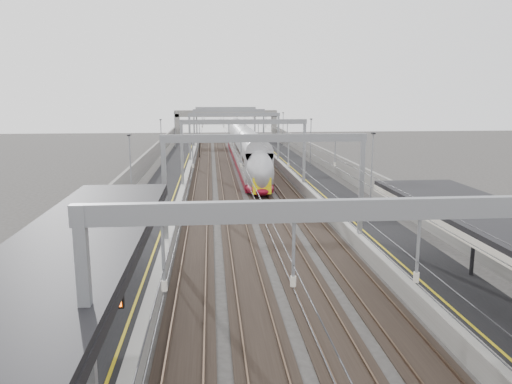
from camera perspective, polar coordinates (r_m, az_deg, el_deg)
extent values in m
cube|color=black|center=(55.02, -9.94, 0.89)|extent=(4.00, 120.00, 1.00)
cube|color=black|center=(55.99, 6.60, 1.15)|extent=(4.00, 120.00, 1.00)
cube|color=black|center=(54.91, -6.29, 0.48)|extent=(2.40, 140.00, 0.08)
cube|color=brown|center=(54.92, -7.04, 0.56)|extent=(0.07, 140.00, 0.14)
cube|color=brown|center=(54.89, -5.54, 0.58)|extent=(0.07, 140.00, 0.14)
cube|color=black|center=(54.93, -3.16, 0.53)|extent=(2.40, 140.00, 0.08)
cube|color=brown|center=(54.90, -3.91, 0.61)|extent=(0.07, 140.00, 0.14)
cube|color=brown|center=(54.95, -2.41, 0.64)|extent=(0.07, 140.00, 0.14)
cube|color=black|center=(55.12, -0.04, 0.58)|extent=(2.40, 140.00, 0.08)
cube|color=brown|center=(55.04, -0.79, 0.66)|extent=(0.07, 140.00, 0.14)
cube|color=brown|center=(55.17, 0.71, 0.69)|extent=(0.07, 140.00, 0.14)
cube|color=black|center=(55.47, 3.05, 0.63)|extent=(2.40, 140.00, 0.08)
cube|color=brown|center=(55.35, 2.31, 0.71)|extent=(0.07, 140.00, 0.14)
cube|color=brown|center=(55.56, 3.78, 0.74)|extent=(0.07, 140.00, 0.14)
cube|color=gray|center=(12.70, -18.65, -16.05)|extent=(0.28, 0.28, 6.60)
cube|color=gray|center=(11.80, 11.59, -1.99)|extent=(13.00, 0.25, 0.50)
cube|color=gray|center=(31.65, -10.41, 0.48)|extent=(0.28, 0.28, 6.60)
cube|color=gray|center=(32.97, 11.96, 0.84)|extent=(0.28, 0.28, 6.60)
cube|color=gray|center=(31.29, 1.02, 6.18)|extent=(13.00, 0.25, 0.50)
cube|color=gray|center=(51.40, -8.45, 4.51)|extent=(0.28, 0.28, 6.60)
cube|color=gray|center=(52.22, 5.53, 4.68)|extent=(0.28, 0.28, 6.60)
cube|color=gray|center=(51.18, -1.42, 8.03)|extent=(13.00, 0.25, 0.50)
cube|color=gray|center=(71.29, -7.58, 6.30)|extent=(0.28, 0.28, 6.60)
cube|color=gray|center=(71.88, 2.57, 6.42)|extent=(0.28, 0.28, 6.60)
cube|color=gray|center=(71.13, -2.51, 8.84)|extent=(13.00, 0.25, 0.50)
cube|color=gray|center=(91.22, -7.09, 7.31)|extent=(0.28, 0.28, 6.60)
cube|color=gray|center=(91.69, 0.87, 7.40)|extent=(0.28, 0.28, 6.60)
cube|color=gray|center=(91.10, -3.12, 9.29)|extent=(13.00, 0.25, 0.50)
cube|color=gray|center=(109.19, -6.79, 7.90)|extent=(0.28, 0.28, 6.60)
cube|color=gray|center=(109.58, -0.13, 7.98)|extent=(0.28, 0.28, 6.60)
cube|color=gray|center=(109.09, -3.48, 9.55)|extent=(13.00, 0.25, 0.50)
cylinder|color=#262628|center=(59.18, -6.31, 6.56)|extent=(0.03, 140.00, 0.03)
cylinder|color=#262628|center=(59.20, -3.39, 6.61)|extent=(0.03, 140.00, 0.03)
cylinder|color=#262628|center=(59.37, -0.48, 6.64)|extent=(0.03, 140.00, 0.03)
cylinder|color=#262628|center=(59.69, 2.41, 6.66)|extent=(0.03, 140.00, 0.03)
cube|color=black|center=(13.73, -24.93, -10.69)|extent=(4.40, 30.00, 0.24)
cylinder|color=black|center=(24.84, -19.82, -5.96)|extent=(0.20, 0.20, 4.00)
cube|color=black|center=(14.44, -18.06, -11.57)|extent=(1.60, 0.15, 0.55)
cube|color=#F54D04|center=(14.37, -18.13, -11.69)|extent=(1.50, 0.02, 0.42)
cylinder|color=black|center=(27.36, 23.66, -4.71)|extent=(0.20, 0.20, 4.00)
cube|color=slate|center=(109.12, -3.47, 8.95)|extent=(22.00, 2.20, 1.40)
cube|color=slate|center=(109.45, -9.00, 7.22)|extent=(1.00, 2.20, 6.20)
cube|color=slate|center=(110.10, 2.07, 7.36)|extent=(1.00, 2.20, 6.20)
cube|color=slate|center=(55.20, -13.29, 1.95)|extent=(0.30, 120.00, 3.20)
cube|color=slate|center=(56.55, 9.80, 2.29)|extent=(0.30, 120.00, 3.20)
cube|color=maroon|center=(62.82, -0.69, 2.41)|extent=(2.88, 24.57, 0.85)
cube|color=#9A9BA0|center=(62.56, -0.70, 4.25)|extent=(2.88, 24.57, 3.21)
cube|color=black|center=(54.42, 0.02, 0.72)|extent=(2.14, 2.56, 0.53)
cube|color=maroon|center=(87.57, -1.99, 4.82)|extent=(2.88, 24.57, 0.85)
cube|color=#9A9BA0|center=(87.38, -2.00, 6.15)|extent=(2.88, 24.57, 3.21)
cube|color=black|center=(79.08, -1.63, 3.92)|extent=(2.14, 2.56, 0.53)
ellipsoid|color=#9A9BA0|center=(50.26, 0.43, 2.23)|extent=(2.88, 5.56, 4.49)
cube|color=yellow|center=(48.16, 0.70, 0.69)|extent=(1.82, 0.12, 1.60)
cube|color=black|center=(48.37, 0.64, 2.66)|extent=(1.71, 0.61, 1.00)
cylinder|color=black|center=(81.20, -6.48, 4.90)|extent=(0.12, 0.12, 3.00)
cube|color=black|center=(81.05, -6.51, 6.02)|extent=(0.32, 0.22, 0.75)
sphere|color=red|center=(80.91, -6.51, 6.12)|extent=(0.16, 0.16, 0.16)
cylinder|color=black|center=(82.93, -0.63, 5.09)|extent=(0.12, 0.12, 3.00)
cube|color=black|center=(82.78, -0.63, 6.19)|extent=(0.32, 0.22, 0.75)
sphere|color=red|center=(82.64, -0.62, 6.29)|extent=(0.16, 0.16, 0.16)
cylinder|color=black|center=(79.76, 1.15, 4.86)|extent=(0.12, 0.12, 3.00)
cube|color=black|center=(79.60, 1.15, 6.00)|extent=(0.32, 0.22, 0.75)
sphere|color=#0CE526|center=(79.46, 1.16, 6.10)|extent=(0.16, 0.16, 0.16)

